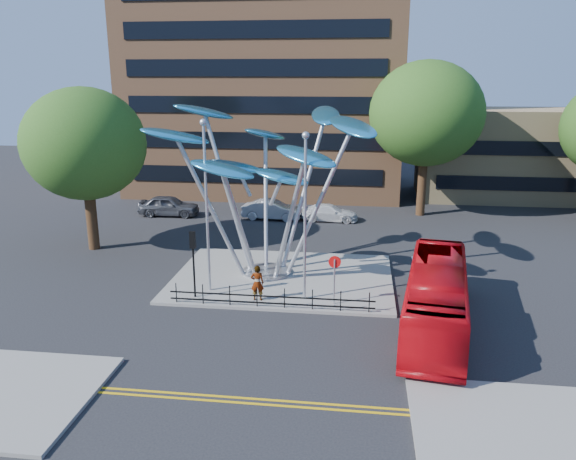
# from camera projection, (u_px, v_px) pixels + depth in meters

# --- Properties ---
(ground) EXTENTS (120.00, 120.00, 0.00)m
(ground) POSITION_uv_depth(u_px,v_px,m) (287.00, 326.00, 25.39)
(ground) COLOR black
(ground) RESTS_ON ground
(traffic_island) EXTENTS (12.00, 9.00, 0.15)m
(traffic_island) POSITION_uv_depth(u_px,v_px,m) (283.00, 278.00, 31.23)
(traffic_island) COLOR slate
(traffic_island) RESTS_ON ground
(double_yellow_near) EXTENTS (40.00, 0.12, 0.01)m
(double_yellow_near) POSITION_uv_depth(u_px,v_px,m) (264.00, 400.00, 19.66)
(double_yellow_near) COLOR gold
(double_yellow_near) RESTS_ON ground
(double_yellow_far) EXTENTS (40.00, 0.12, 0.01)m
(double_yellow_far) POSITION_uv_depth(u_px,v_px,m) (263.00, 404.00, 19.37)
(double_yellow_far) COLOR gold
(double_yellow_far) RESTS_ON ground
(brick_tower) EXTENTS (25.00, 15.00, 30.00)m
(brick_tower) POSITION_uv_depth(u_px,v_px,m) (268.00, 30.00, 52.67)
(brick_tower) COLOR #966441
(brick_tower) RESTS_ON ground
(low_building_near) EXTENTS (15.00, 8.00, 8.00)m
(low_building_near) POSITION_uv_depth(u_px,v_px,m) (504.00, 154.00, 51.00)
(low_building_near) COLOR tan
(low_building_near) RESTS_ON ground
(tree_right) EXTENTS (8.80, 8.80, 12.11)m
(tree_right) POSITION_uv_depth(u_px,v_px,m) (426.00, 114.00, 43.26)
(tree_right) COLOR black
(tree_right) RESTS_ON ground
(tree_left) EXTENTS (7.60, 7.60, 10.32)m
(tree_left) POSITION_uv_depth(u_px,v_px,m) (85.00, 144.00, 34.85)
(tree_left) COLOR black
(tree_left) RESTS_ON ground
(leaf_sculpture) EXTENTS (12.72, 9.54, 9.51)m
(leaf_sculpture) POSITION_uv_depth(u_px,v_px,m) (265.00, 154.00, 30.18)
(leaf_sculpture) COLOR #9EA0A5
(leaf_sculpture) RESTS_ON traffic_island
(street_lamp_left) EXTENTS (0.36, 0.36, 8.80)m
(street_lamp_left) POSITION_uv_depth(u_px,v_px,m) (206.00, 192.00, 27.85)
(street_lamp_left) COLOR #9EA0A5
(street_lamp_left) RESTS_ON traffic_island
(street_lamp_right) EXTENTS (0.36, 0.36, 8.30)m
(street_lamp_right) POSITION_uv_depth(u_px,v_px,m) (305.00, 202.00, 26.83)
(street_lamp_right) COLOR #9EA0A5
(street_lamp_right) RESTS_ON traffic_island
(traffic_light_island) EXTENTS (0.28, 0.18, 3.42)m
(traffic_light_island) POSITION_uv_depth(u_px,v_px,m) (193.00, 250.00, 27.69)
(traffic_light_island) COLOR black
(traffic_light_island) RESTS_ON traffic_island
(no_entry_sign_island) EXTENTS (0.60, 0.10, 2.45)m
(no_entry_sign_island) POSITION_uv_depth(u_px,v_px,m) (334.00, 272.00, 27.06)
(no_entry_sign_island) COLOR #9EA0A5
(no_entry_sign_island) RESTS_ON traffic_island
(pedestrian_railing_front) EXTENTS (10.00, 0.06, 1.00)m
(pedestrian_railing_front) POSITION_uv_depth(u_px,v_px,m) (271.00, 299.00, 26.99)
(pedestrian_railing_front) COLOR black
(pedestrian_railing_front) RESTS_ON traffic_island
(red_bus) EXTENTS (3.97, 10.78, 2.93)m
(red_bus) POSITION_uv_depth(u_px,v_px,m) (436.00, 298.00, 24.80)
(red_bus) COLOR #B80810
(red_bus) RESTS_ON ground
(pedestrian) EXTENTS (0.68, 0.46, 1.80)m
(pedestrian) POSITION_uv_depth(u_px,v_px,m) (257.00, 283.00, 27.72)
(pedestrian) COLOR gray
(pedestrian) RESTS_ON traffic_island
(parked_car_left) EXTENTS (4.85, 2.05, 1.64)m
(parked_car_left) POSITION_uv_depth(u_px,v_px,m) (169.00, 206.00, 44.96)
(parked_car_left) COLOR #46484E
(parked_car_left) RESTS_ON ground
(parked_car_mid) EXTENTS (4.71, 1.89, 1.52)m
(parked_car_mid) POSITION_uv_depth(u_px,v_px,m) (272.00, 210.00, 43.86)
(parked_car_mid) COLOR #ADB1B5
(parked_car_mid) RESTS_ON ground
(parked_car_right) EXTENTS (4.42, 1.87, 1.27)m
(parked_car_right) POSITION_uv_depth(u_px,v_px,m) (329.00, 213.00, 43.43)
(parked_car_right) COLOR silver
(parked_car_right) RESTS_ON ground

